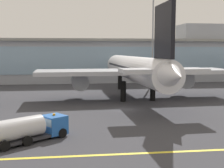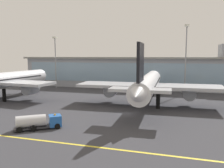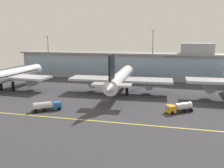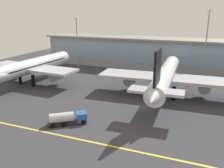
{
  "view_description": "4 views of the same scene",
  "coord_description": "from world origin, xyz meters",
  "views": [
    {
      "loc": [
        -8.76,
        -50.09,
        10.18
      ],
      "look_at": [
        -1.02,
        11.68,
        3.2
      ],
      "focal_mm": 47.72,
      "sensor_mm": 36.0,
      "label": 1
    },
    {
      "loc": [
        13.01,
        -55.35,
        14.43
      ],
      "look_at": [
        -5.26,
        5.32,
        6.76
      ],
      "focal_mm": 37.38,
      "sensor_mm": 36.0,
      "label": 2
    },
    {
      "loc": [
        23.82,
        -84.43,
        23.52
      ],
      "look_at": [
        2.31,
        3.19,
        5.47
      ],
      "focal_mm": 39.83,
      "sensor_mm": 36.0,
      "label": 3
    },
    {
      "loc": [
        14.73,
        -60.82,
        25.41
      ],
      "look_at": [
        -9.42,
        0.41,
        5.5
      ],
      "focal_mm": 38.7,
      "sensor_mm": 36.0,
      "label": 4
    }
  ],
  "objects": [
    {
      "name": "airliner_near_right",
      "position": [
        3.78,
        11.39,
        6.27
      ],
      "size": [
        41.36,
        49.98,
        17.18
      ],
      "rotation": [
        0.0,
        0.0,
        1.61
      ],
      "color": "black",
      "rests_on": "ground"
    },
    {
      "name": "fuel_tanker_truck",
      "position": [
        -13.66,
        -16.44,
        1.51
      ],
      "size": [
        8.69,
        7.37,
        2.9
      ],
      "rotation": [
        0.0,
        0.0,
        0.64
      ],
      "color": "black",
      "rests_on": "ground"
    },
    {
      "name": "apron_light_mast_centre",
      "position": [
        14.18,
        36.28,
        16.73
      ],
      "size": [
        1.8,
        1.8,
        25.94
      ],
      "color": "gray",
      "rests_on": "ground"
    },
    {
      "name": "airliner_near_left",
      "position": [
        -43.67,
        7.59,
        6.28
      ],
      "size": [
        35.58,
        47.36,
        17.18
      ],
      "rotation": [
        0.0,
        0.0,
        1.5
      ],
      "color": "black",
      "rests_on": "ground"
    },
    {
      "name": "terminal_building",
      "position": [
        1.61,
        47.89,
        7.45
      ],
      "size": [
        121.52,
        14.0,
        19.13
      ],
      "color": "#9399A3",
      "rests_on": "ground"
    },
    {
      "name": "apron_light_mast_west",
      "position": [
        -41.63,
        37.98,
        15.05
      ],
      "size": [
        1.8,
        1.8,
        22.89
      ],
      "color": "gray",
      "rests_on": "ground"
    },
    {
      "name": "baggage_tug_near",
      "position": [
        26.26,
        -8.47,
        1.51
      ],
      "size": [
        8.74,
        7.28,
        2.9
      ],
      "rotation": [
        0.0,
        0.0,
        3.77
      ],
      "color": "black",
      "rests_on": "ground"
    },
    {
      "name": "ground_plane",
      "position": [
        0.0,
        0.0,
        0.0
      ],
      "size": [
        180.0,
        180.0,
        0.0
      ],
      "primitive_type": "plane",
      "color": "#38383D"
    },
    {
      "name": "taxiway_centreline_stripe",
      "position": [
        0.0,
        -22.0,
        0.01
      ],
      "size": [
        144.0,
        0.5,
        0.01
      ],
      "primitive_type": "cube",
      "color": "yellow",
      "rests_on": "ground"
    }
  ]
}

